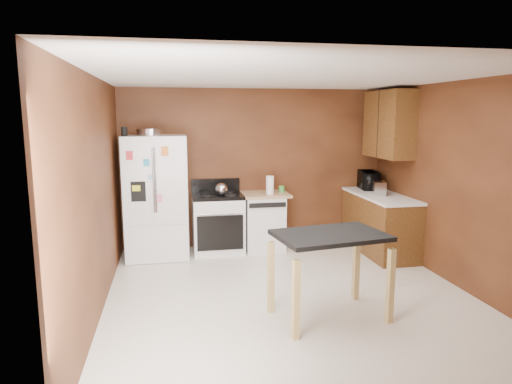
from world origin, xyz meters
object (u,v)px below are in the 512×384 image
object	(u,v)px
toaster	(379,188)
microwave	(369,181)
kettle	(221,189)
dishwasher	(263,221)
island	(330,248)
paper_towel	(270,185)
roasting_pan	(150,132)
pen_cup	(124,131)
refrigerator	(156,197)
green_canister	(282,189)
gas_range	(218,222)

from	to	relation	value
toaster	microwave	world-z (taller)	microwave
kettle	toaster	world-z (taller)	toaster
dishwasher	island	distance (m)	2.60
paper_towel	toaster	bearing A→B (deg)	-15.12
microwave	island	world-z (taller)	microwave
roasting_pan	toaster	world-z (taller)	roasting_pan
pen_cup	dishwasher	world-z (taller)	pen_cup
refrigerator	island	world-z (taller)	refrigerator
kettle	dishwasher	size ratio (longest dim) A/B	0.21
paper_towel	green_canister	bearing A→B (deg)	34.29
toaster	kettle	bearing A→B (deg)	-172.68
paper_towel	microwave	bearing A→B (deg)	4.65
roasting_pan	pen_cup	xyz separation A→B (m)	(-0.34, -0.15, 0.01)
pen_cup	kettle	world-z (taller)	pen_cup
roasting_pan	pen_cup	distance (m)	0.38
green_canister	gas_range	xyz separation A→B (m)	(-1.02, -0.07, -0.48)
gas_range	dishwasher	world-z (taller)	gas_range
roasting_pan	refrigerator	xyz separation A→B (m)	(0.05, -0.03, -0.95)
roasting_pan	green_canister	size ratio (longest dim) A/B	3.90
kettle	refrigerator	xyz separation A→B (m)	(-0.96, 0.05, -0.09)
gas_range	microwave	bearing A→B (deg)	1.27
refrigerator	island	bearing A→B (deg)	-54.22
toaster	gas_range	distance (m)	2.50
pen_cup	green_canister	world-z (taller)	pen_cup
kettle	gas_range	bearing A→B (deg)	113.04
island	toaster	bearing A→B (deg)	53.58
kettle	refrigerator	size ratio (longest dim) A/B	0.10
pen_cup	green_canister	distance (m)	2.52
green_canister	island	distance (m)	2.63
microwave	refrigerator	world-z (taller)	refrigerator
microwave	dishwasher	bearing A→B (deg)	100.30
green_canister	gas_range	world-z (taller)	gas_range
toaster	refrigerator	xyz separation A→B (m)	(-3.30, 0.45, -0.10)
roasting_pan	green_canister	distance (m)	2.19
paper_towel	island	world-z (taller)	paper_towel
microwave	gas_range	size ratio (longest dim) A/B	0.44
toaster	dishwasher	distance (m)	1.83
kettle	dishwasher	world-z (taller)	kettle
pen_cup	island	xyz separation A→B (m)	(2.19, -2.36, -1.11)
gas_range	pen_cup	bearing A→B (deg)	-172.00
refrigerator	microwave	bearing A→B (deg)	1.95
green_canister	toaster	bearing A→B (deg)	-23.06
toaster	dishwasher	xyz separation A→B (m)	(-1.67, 0.53, -0.55)
kettle	green_canister	distance (m)	0.99
microwave	pen_cup	bearing A→B (deg)	102.91
dishwasher	island	xyz separation A→B (m)	(0.16, -2.57, 0.30)
microwave	refrigerator	xyz separation A→B (m)	(-3.38, -0.12, -0.13)
kettle	island	distance (m)	2.58
paper_towel	refrigerator	world-z (taller)	refrigerator
roasting_pan	kettle	xyz separation A→B (m)	(1.01, -0.08, -0.85)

